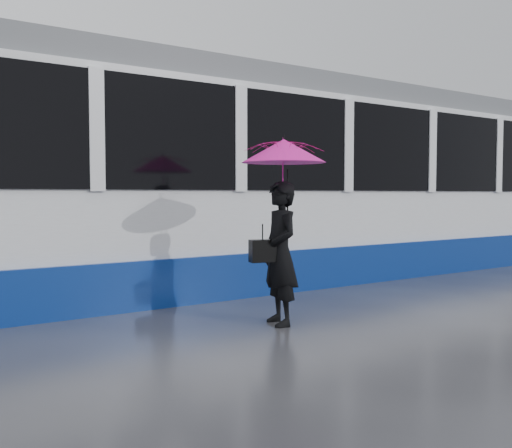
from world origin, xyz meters
TOP-DOWN VIEW (x-y plane):
  - ground at (0.00, 0.00)m, footprint 90.00×90.00m
  - rails at (0.00, 2.50)m, footprint 34.00×1.51m
  - tram at (2.40, 2.50)m, footprint 26.00×2.56m
  - woman at (1.40, -0.31)m, footprint 0.49×0.64m
  - umbrella at (1.45, -0.31)m, footprint 1.11×1.11m
  - handbag at (1.18, -0.29)m, footprint 0.30×0.18m

SIDE VIEW (x-z plane):
  - ground at x=0.00m, z-range 0.00..0.00m
  - rails at x=0.00m, z-range 0.00..0.02m
  - woman at x=1.40m, z-range 0.00..1.59m
  - handbag at x=1.18m, z-range 0.62..1.04m
  - tram at x=2.40m, z-range -0.04..3.31m
  - umbrella at x=1.45m, z-range 1.20..2.27m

